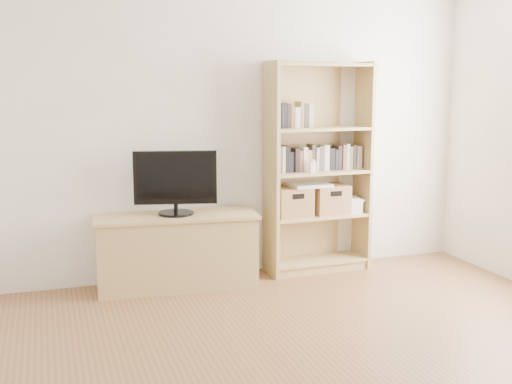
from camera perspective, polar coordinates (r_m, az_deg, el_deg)
name	(u,v)px	position (r m, az deg, el deg)	size (l,w,h in m)	color
back_wall	(231,129)	(5.65, -2.27, 5.59)	(4.50, 0.02, 2.60)	silver
tv_stand	(177,252)	(5.45, -7.04, -5.32)	(1.30, 0.49, 0.60)	tan
bookshelf	(318,168)	(5.79, 5.56, 2.13)	(0.95, 0.34, 1.89)	tan
television	(175,182)	(5.33, -7.18, 0.86)	(0.68, 0.05, 0.54)	black
books_row_mid	(317,158)	(5.80, 5.48, 3.04)	(0.84, 0.16, 0.22)	#A99B90
books_row_upper	(297,116)	(5.68, 3.63, 6.80)	(0.40, 0.15, 0.21)	#A99B90
baby_monitor	(313,167)	(5.65, 5.08, 2.22)	(0.05, 0.03, 0.10)	white
basket_left	(293,202)	(5.73, 3.27, -0.87)	(0.32, 0.26, 0.26)	#A27049
basket_right	(329,199)	(5.88, 6.54, -0.62)	(0.32, 0.26, 0.26)	#A27049
laptop	(310,185)	(5.76, 4.81, 0.62)	(0.35, 0.25, 0.03)	white
magazine_stack	(350,205)	(5.99, 8.32, -1.19)	(0.17, 0.25, 0.11)	silver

